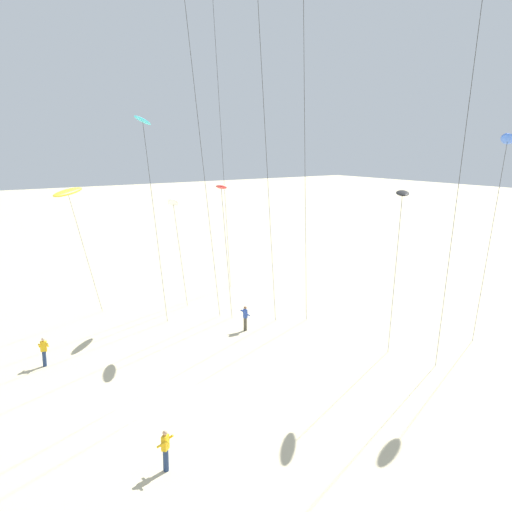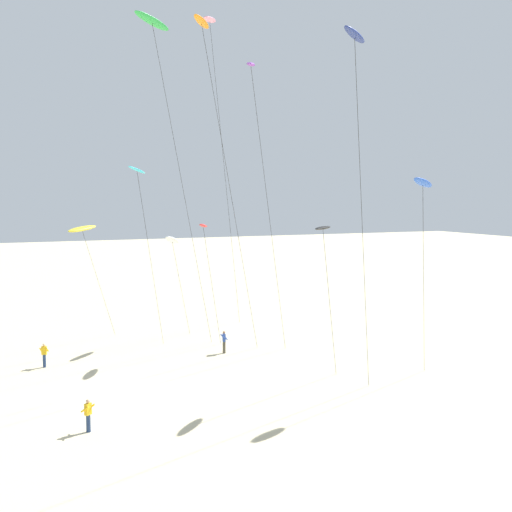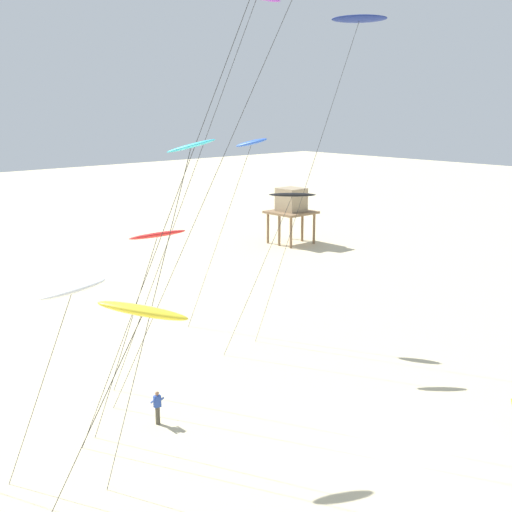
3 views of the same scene
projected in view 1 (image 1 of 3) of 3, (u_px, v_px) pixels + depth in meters
ground_plane at (164, 402)px, 28.22m from camera, size 260.00×260.00×0.00m
kite_blue at (507, 141)px, 30.26m from camera, size 4.01×4.09×12.89m
kite_cyan at (143, 127)px, 34.78m from camera, size 3.41×3.37×13.85m
kite_white at (173, 203)px, 40.12m from camera, size 3.47×3.07×8.71m
kite_red at (221, 188)px, 36.73m from camera, size 3.59×2.93×9.77m
kite_purple at (304, 0)px, 30.07m from camera, size 6.81×5.94×20.22m
kite_yellow at (68, 193)px, 37.17m from camera, size 4.28×4.31×9.52m
kite_black at (402, 195)px, 29.17m from camera, size 4.15×3.94×9.95m
kite_flyer_nearest at (44, 351)px, 32.56m from camera, size 0.65×0.67×1.67m
kite_flyer_middle at (245, 318)px, 38.65m from camera, size 0.62×0.60×1.67m
kite_flyer_furthest at (165, 449)px, 22.25m from camera, size 0.72×0.73×1.67m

